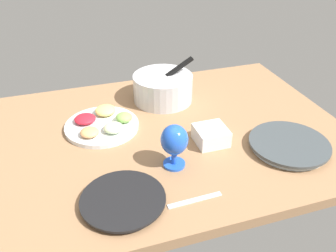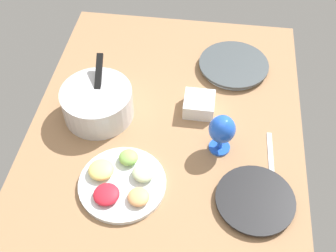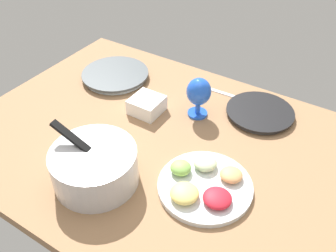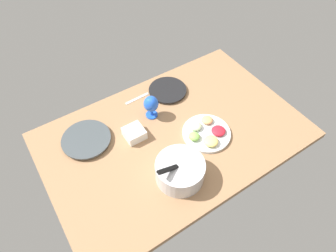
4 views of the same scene
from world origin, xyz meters
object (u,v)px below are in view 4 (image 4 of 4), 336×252
(dinner_plate_left, at_px, (168,90))
(square_bowl_white, at_px, (134,133))
(mixing_bowl, at_px, (180,170))
(dinner_plate_right, at_px, (86,140))
(fruit_platter, at_px, (206,133))
(hurricane_glass_blue, at_px, (151,105))

(dinner_plate_left, relative_size, square_bowl_white, 2.24)
(mixing_bowl, height_order, square_bowl_white, mixing_bowl)
(dinner_plate_right, xyz_separation_m, square_bowl_white, (-0.26, 0.13, 0.02))
(dinner_plate_left, height_order, mixing_bowl, mixing_bowl)
(fruit_platter, bearing_deg, hurricane_glass_blue, -58.15)
(dinner_plate_left, distance_m, mixing_bowl, 0.69)
(mixing_bowl, distance_m, square_bowl_white, 0.39)
(fruit_platter, bearing_deg, dinner_plate_right, -29.15)
(dinner_plate_left, height_order, square_bowl_white, square_bowl_white)
(hurricane_glass_blue, xyz_separation_m, square_bowl_white, (0.18, 0.09, -0.07))
(dinner_plate_right, height_order, square_bowl_white, square_bowl_white)
(dinner_plate_right, distance_m, mixing_bowl, 0.62)
(dinner_plate_left, bearing_deg, mixing_bowl, 62.43)
(dinner_plate_right, bearing_deg, square_bowl_white, 154.08)
(dinner_plate_left, relative_size, fruit_platter, 0.88)
(fruit_platter, xyz_separation_m, square_bowl_white, (0.38, -0.23, 0.02))
(fruit_platter, height_order, hurricane_glass_blue, hurricane_glass_blue)
(dinner_plate_left, relative_size, hurricane_glass_blue, 1.62)
(hurricane_glass_blue, bearing_deg, dinner_plate_right, -4.71)
(fruit_platter, relative_size, square_bowl_white, 2.54)
(hurricane_glass_blue, relative_size, square_bowl_white, 1.38)
(dinner_plate_left, xyz_separation_m, hurricane_glass_blue, (0.21, 0.13, 0.09))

